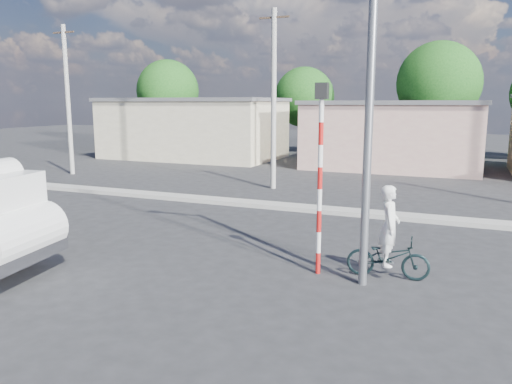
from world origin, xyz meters
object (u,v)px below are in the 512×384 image
at_px(bicycle, 388,257).
at_px(streetlight, 364,51).
at_px(traffic_pole, 320,163).
at_px(cyclist, 389,239).

relative_size(bicycle, streetlight, 0.20).
distance_m(traffic_pole, streetlight, 2.56).
distance_m(bicycle, streetlight, 4.56).
distance_m(cyclist, streetlight, 4.14).
bearing_deg(traffic_pole, streetlight, -17.73).
xyz_separation_m(bicycle, cyclist, (0.00, -0.00, 0.43)).
bearing_deg(bicycle, cyclist, 174.88).
xyz_separation_m(cyclist, streetlight, (-0.59, -0.64, 4.05)).
height_order(bicycle, streetlight, streetlight).
relative_size(bicycle, traffic_pole, 0.42).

